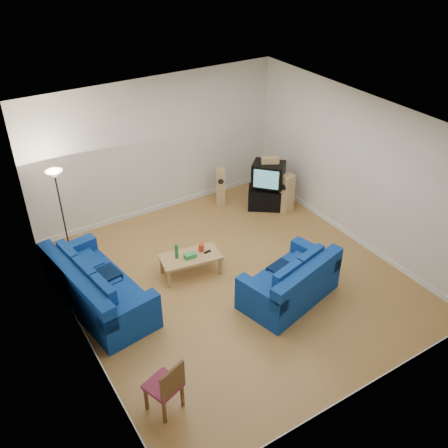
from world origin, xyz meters
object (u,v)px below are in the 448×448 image
sofa_loveseat (291,284)px  sofa_three_seat (96,291)px  television (268,174)px  coffee_table (191,258)px  tv_stand (266,198)px

sofa_loveseat → sofa_three_seat: bearing=137.2°
television → sofa_loveseat: bearing=-71.0°
sofa_loveseat → television: bearing=47.6°
sofa_three_seat → sofa_loveseat: (3.10, -1.71, -0.01)m
coffee_table → tv_stand: 3.06m
tv_stand → sofa_loveseat: bearing=-81.8°
sofa_three_seat → tv_stand: 4.84m
sofa_three_seat → coffee_table: 1.91m
sofa_loveseat → coffee_table: 2.04m
coffee_table → tv_stand: tv_stand is taller
sofa_loveseat → tv_stand: bearing=47.9°
coffee_table → tv_stand: size_ratio=1.45×
sofa_loveseat → coffee_table: (-1.19, 1.65, 0.02)m
sofa_three_seat → tv_stand: size_ratio=3.00×
television → coffee_table: bearing=-108.1°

